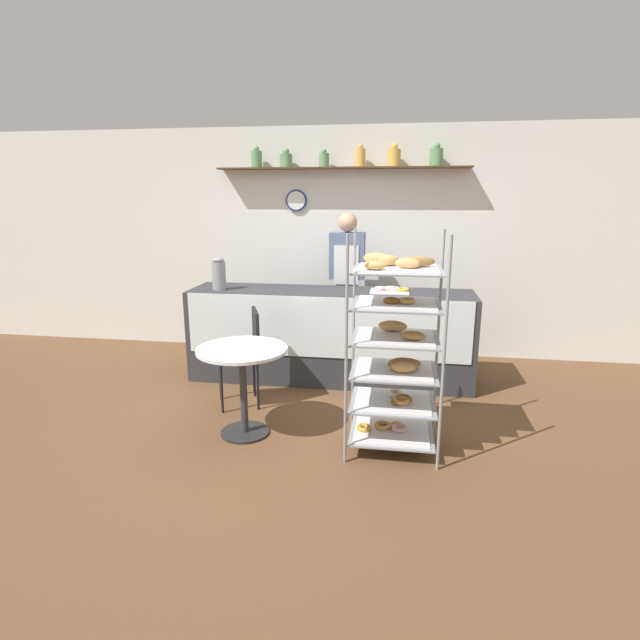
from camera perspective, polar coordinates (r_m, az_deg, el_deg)
ground_plane at (r=4.46m, az=-0.74°, el=-11.32°), size 14.00×14.00×0.00m
back_wall at (r=6.13m, az=2.54°, el=8.97°), size 10.00×0.30×2.70m
display_counter at (r=5.25m, az=1.14°, el=-1.76°), size 2.93×0.68×0.96m
pastry_rack at (r=3.76m, az=8.60°, el=-3.25°), size 0.69×0.58×1.67m
person_worker at (r=5.73m, az=3.10°, el=4.40°), size 0.39×0.23×1.73m
cafe_table at (r=4.06m, az=-8.83°, el=-5.62°), size 0.72×0.72×0.74m
cafe_chair at (r=4.64m, az=-8.42°, el=-3.03°), size 0.50×0.50×0.90m
coffee_carafe at (r=5.29m, az=-11.49°, el=5.19°), size 0.14×0.14×0.34m
donut_tray_counter at (r=5.15m, az=8.11°, el=3.45°), size 0.39×0.31×0.05m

